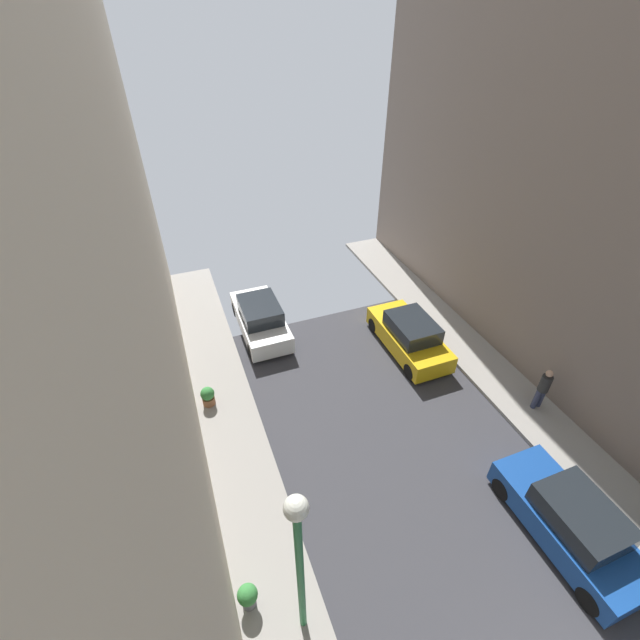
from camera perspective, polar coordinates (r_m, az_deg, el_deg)
parked_car_left_3 at (r=18.60m, az=-7.95°, el=0.22°), size 1.78×4.20×1.57m
parked_car_right_2 at (r=14.14m, az=30.43°, el=-22.21°), size 1.78×4.20×1.57m
parked_car_right_3 at (r=17.88m, az=11.81°, el=-2.04°), size 1.78×4.20×1.57m
pedestrian at (r=16.72m, az=27.59°, el=-8.02°), size 0.40×0.36×1.72m
potted_plant_2 at (r=12.05m, az=-9.60°, el=-32.53°), size 0.49×0.49×0.77m
potted_plant_3 at (r=15.83m, az=-14.71°, el=-9.76°), size 0.49×0.49×0.75m
lamp_post at (r=8.97m, az=-2.82°, el=-28.56°), size 0.44×0.44×5.25m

